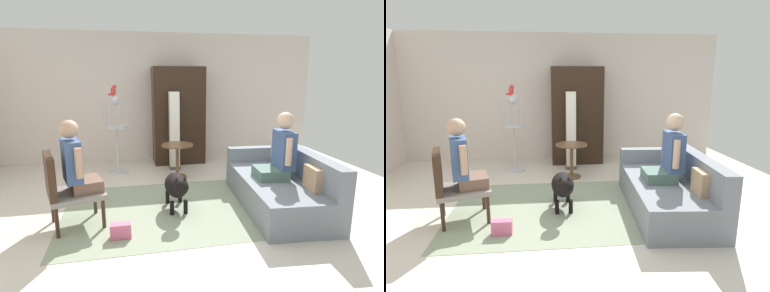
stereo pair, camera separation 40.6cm
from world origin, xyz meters
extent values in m
plane|color=beige|center=(0.00, 0.00, 0.00)|extent=(7.54, 7.54, 0.00)
cube|color=silver|center=(0.00, 2.82, 1.31)|extent=(6.89, 0.12, 2.63)
cube|color=gray|center=(-0.12, 0.01, 0.00)|extent=(2.81, 2.09, 0.01)
cube|color=slate|center=(1.32, -0.17, 0.21)|extent=(1.09, 2.04, 0.41)
cube|color=slate|center=(1.69, -0.20, 0.59)|extent=(0.34, 1.98, 0.37)
cube|color=slate|center=(1.39, 0.73, 0.52)|extent=(0.94, 0.26, 0.23)
cube|color=tan|center=(1.52, -0.68, 0.55)|extent=(0.13, 0.33, 0.28)
cylinder|color=#382316|center=(-1.10, 0.09, 0.18)|extent=(0.04, 0.04, 0.36)
cylinder|color=#382316|center=(-0.97, -0.35, 0.18)|extent=(0.04, 0.04, 0.36)
cylinder|color=#382316|center=(-1.59, -0.05, 0.18)|extent=(0.04, 0.04, 0.36)
cylinder|color=#382316|center=(-1.45, -0.50, 0.18)|extent=(0.04, 0.04, 0.36)
cube|color=gray|center=(-1.28, -0.20, 0.39)|extent=(0.74, 0.72, 0.06)
cube|color=#382316|center=(-1.53, -0.28, 0.66)|extent=(0.24, 0.56, 0.48)
cube|color=#4F6F63|center=(1.22, -0.16, 0.48)|extent=(0.43, 0.45, 0.14)
cube|color=#3F598C|center=(1.39, -0.17, 0.80)|extent=(0.21, 0.43, 0.50)
sphere|color=#DDB293|center=(1.39, -0.17, 1.19)|extent=(0.23, 0.23, 0.23)
cylinder|color=#DDB293|center=(1.33, -0.42, 0.83)|extent=(0.08, 0.08, 0.35)
cylinder|color=#DDB293|center=(1.37, 0.08, 0.83)|extent=(0.08, 0.08, 0.35)
cube|color=brown|center=(-1.16, -0.17, 0.49)|extent=(0.44, 0.49, 0.14)
cube|color=#3F598C|center=(-1.30, -0.21, 0.80)|extent=(0.29, 0.44, 0.49)
sphere|color=tan|center=(-1.30, -0.21, 1.17)|extent=(0.21, 0.21, 0.21)
cylinder|color=tan|center=(-1.33, 0.04, 0.83)|extent=(0.08, 0.08, 0.34)
cylinder|color=tan|center=(-1.19, -0.43, 0.83)|extent=(0.08, 0.08, 0.34)
cylinder|color=brown|center=(0.19, 1.34, 0.59)|extent=(0.55, 0.55, 0.02)
cylinder|color=brown|center=(0.19, 1.34, 0.29)|extent=(0.06, 0.06, 0.58)
cylinder|color=brown|center=(0.19, 1.34, 0.01)|extent=(0.32, 0.32, 0.03)
ellipsoid|color=black|center=(-0.04, 0.04, 0.33)|extent=(0.31, 0.57, 0.30)
sphere|color=black|center=(-0.04, -0.31, 0.42)|extent=(0.20, 0.20, 0.20)
cone|color=black|center=(0.01, -0.31, 0.52)|extent=(0.06, 0.06, 0.06)
cone|color=black|center=(-0.09, -0.31, 0.52)|extent=(0.06, 0.06, 0.06)
cylinder|color=black|center=(-0.05, 0.40, 0.37)|extent=(0.04, 0.18, 0.10)
cylinder|color=black|center=(0.05, -0.16, 0.09)|extent=(0.06, 0.06, 0.18)
cylinder|color=black|center=(-0.13, -0.16, 0.09)|extent=(0.06, 0.06, 0.18)
cylinder|color=black|center=(0.04, 0.23, 0.09)|extent=(0.06, 0.06, 0.18)
cylinder|color=black|center=(-0.14, 0.23, 0.09)|extent=(0.06, 0.06, 0.18)
cylinder|color=silver|center=(-0.84, 1.87, 0.01)|extent=(0.36, 0.36, 0.03)
cylinder|color=silver|center=(-0.84, 1.87, 0.42)|extent=(0.04, 0.04, 0.85)
cylinder|color=silver|center=(-0.84, 1.87, 0.86)|extent=(0.43, 0.43, 0.02)
cylinder|color=silver|center=(-0.64, 1.87, 1.10)|extent=(0.01, 0.01, 0.47)
cylinder|color=silver|center=(-0.68, 1.99, 1.10)|extent=(0.01, 0.01, 0.47)
cylinder|color=silver|center=(-0.78, 2.06, 1.10)|extent=(0.01, 0.01, 0.47)
cylinder|color=silver|center=(-0.90, 2.06, 1.10)|extent=(0.01, 0.01, 0.47)
cylinder|color=silver|center=(-1.00, 1.99, 1.10)|extent=(0.01, 0.01, 0.47)
cylinder|color=silver|center=(-1.04, 1.87, 1.10)|extent=(0.01, 0.01, 0.47)
cylinder|color=silver|center=(-1.00, 1.75, 1.10)|extent=(0.01, 0.01, 0.47)
cylinder|color=silver|center=(-0.90, 1.68, 1.10)|extent=(0.01, 0.01, 0.47)
cylinder|color=silver|center=(-0.78, 1.68, 1.10)|extent=(0.01, 0.01, 0.47)
cylinder|color=silver|center=(-0.68, 1.75, 1.10)|extent=(0.01, 0.01, 0.47)
sphere|color=silver|center=(-0.84, 1.87, 1.33)|extent=(0.17, 0.17, 0.17)
ellipsoid|color=red|center=(-0.86, 1.87, 1.50)|extent=(0.09, 0.10, 0.16)
sphere|color=red|center=(-0.84, 1.87, 1.57)|extent=(0.07, 0.07, 0.07)
cone|color=#D8BF4C|center=(-0.80, 1.87, 1.57)|extent=(0.03, 0.02, 0.02)
ellipsoid|color=red|center=(-0.90, 1.87, 1.44)|extent=(0.12, 0.03, 0.04)
cube|color=#4C4742|center=(0.23, 1.90, 0.03)|extent=(0.20, 0.20, 0.06)
cube|color=white|center=(0.23, 1.90, 0.77)|extent=(0.18, 0.18, 1.42)
cube|color=black|center=(0.39, 2.41, 0.97)|extent=(1.02, 0.56, 1.94)
cube|color=#D8668C|center=(-0.77, -0.64, 0.09)|extent=(0.23, 0.11, 0.17)
camera|label=1|loc=(-0.66, -3.95, 1.76)|focal=29.66mm
camera|label=2|loc=(-0.26, -4.01, 1.76)|focal=29.66mm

